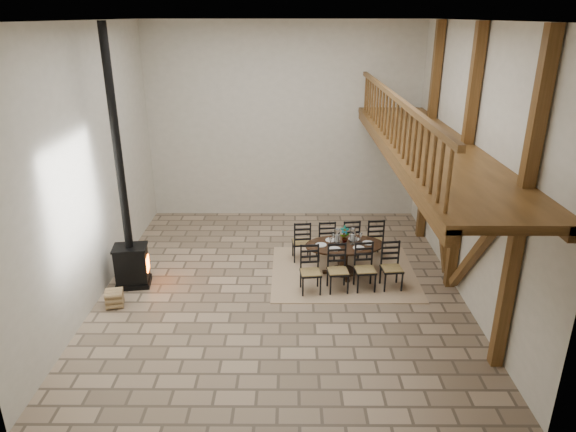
{
  "coord_description": "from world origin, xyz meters",
  "views": [
    {
      "loc": [
        0.17,
        -9.14,
        5.08
      ],
      "look_at": [
        0.13,
        0.4,
        1.33
      ],
      "focal_mm": 32.0,
      "sensor_mm": 36.0,
      "label": 1
    }
  ],
  "objects_px": {
    "wood_stove": "(128,234)",
    "dining_table": "(344,258)",
    "log_stack": "(115,298)",
    "log_basket": "(138,269)"
  },
  "relations": [
    {
      "from": "wood_stove",
      "to": "log_basket",
      "type": "height_order",
      "value": "wood_stove"
    },
    {
      "from": "wood_stove",
      "to": "log_basket",
      "type": "xyz_separation_m",
      "value": [
        -0.02,
        0.36,
        -0.95
      ]
    },
    {
      "from": "dining_table",
      "to": "wood_stove",
      "type": "distance_m",
      "value": 4.38
    },
    {
      "from": "wood_stove",
      "to": "dining_table",
      "type": "bearing_deg",
      "value": -1.15
    },
    {
      "from": "log_stack",
      "to": "log_basket",
      "type": "bearing_deg",
      "value": 84.84
    },
    {
      "from": "wood_stove",
      "to": "log_basket",
      "type": "bearing_deg",
      "value": 84.34
    },
    {
      "from": "dining_table",
      "to": "log_basket",
      "type": "bearing_deg",
      "value": 176.19
    },
    {
      "from": "wood_stove",
      "to": "log_basket",
      "type": "relative_size",
      "value": 10.21
    },
    {
      "from": "log_basket",
      "to": "log_stack",
      "type": "xyz_separation_m",
      "value": [
        -0.11,
        -1.17,
        -0.01
      ]
    },
    {
      "from": "wood_stove",
      "to": "log_stack",
      "type": "relative_size",
      "value": 12.92
    }
  ]
}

